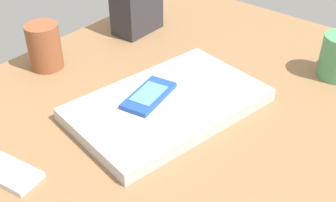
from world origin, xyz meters
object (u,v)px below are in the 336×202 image
(pen_cup, at_px, (44,46))
(desk_organizer, at_px, (137,8))
(cell_phone_on_desk, at_px, (6,171))
(cell_phone_on_laptop, at_px, (149,95))
(laptop_closed, at_px, (168,104))

(pen_cup, height_order, desk_organizer, desk_organizer)
(cell_phone_on_desk, bearing_deg, cell_phone_on_laptop, -12.26)
(pen_cup, bearing_deg, cell_phone_on_laptop, -85.06)
(cell_phone_on_desk, bearing_deg, desk_organizer, 20.21)
(laptop_closed, xyz_separation_m, desk_organizer, (0.21, 0.27, 0.05))
(desk_organizer, bearing_deg, cell_phone_on_laptop, -134.44)
(cell_phone_on_desk, bearing_deg, pen_cup, 40.96)
(laptop_closed, height_order, desk_organizer, desk_organizer)
(cell_phone_on_laptop, relative_size, pen_cup, 1.26)
(laptop_closed, bearing_deg, desk_organizer, 62.46)
(laptop_closed, height_order, pen_cup, pen_cup)
(cell_phone_on_laptop, height_order, pen_cup, pen_cup)
(desk_organizer, bearing_deg, pen_cup, 172.60)
(cell_phone_on_laptop, distance_m, cell_phone_on_desk, 0.28)
(desk_organizer, bearing_deg, laptop_closed, -128.70)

